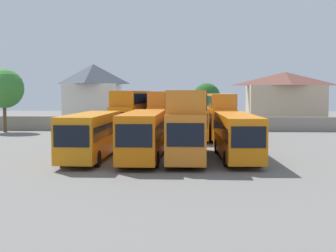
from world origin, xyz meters
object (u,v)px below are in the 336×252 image
object	(u,v)px
bus_4	(236,134)
bus_5	(131,112)
bus_8	(220,114)
tree_behind_wall	(207,97)
house_terrace_left	(93,94)
tree_left_of_lot	(4,89)
bus_7	(194,120)
house_terrace_centre	(285,98)
bus_2	(144,133)
bus_1	(91,133)
bus_3	(188,121)
bus_6	(162,112)

from	to	relation	value
bus_4	bus_5	distance (m)	18.50
bus_8	tree_behind_wall	xyz separation A→B (m)	(-1.10, 12.50, 1.56)
house_terrace_left	tree_left_of_lot	distance (m)	14.90
bus_7	bus_8	xyz separation A→B (m)	(2.76, 0.06, 0.73)
house_terrace_centre	bus_2	bearing A→B (deg)	-114.86
house_terrace_centre	bus_7	bearing A→B (deg)	-122.74
house_terrace_left	house_terrace_centre	world-z (taller)	house_terrace_left
bus_2	bus_7	size ratio (longest dim) A/B	0.99
bus_1	house_terrace_left	size ratio (longest dim) A/B	1.22
tree_left_of_lot	tree_behind_wall	xyz separation A→B (m)	(24.68, 5.50, -1.09)
bus_3	bus_7	xyz separation A→B (m)	(0.40, 15.27, -0.90)
bus_4	tree_left_of_lot	world-z (taller)	tree_left_of_lot
bus_4	bus_5	world-z (taller)	bus_5
house_terrace_centre	tree_behind_wall	world-z (taller)	house_terrace_centre
bus_8	tree_behind_wall	world-z (taller)	tree_behind_wall
bus_6	tree_behind_wall	xyz separation A→B (m)	(5.01, 12.15, 1.42)
house_terrace_centre	tree_behind_wall	size ratio (longest dim) A/B	1.85
bus_3	bus_1	bearing A→B (deg)	-83.61
bus_8	tree_left_of_lot	distance (m)	26.85
bus_2	bus_6	bearing A→B (deg)	179.18
bus_3	tree_left_of_lot	size ratio (longest dim) A/B	1.56
bus_2	tree_left_of_lot	world-z (taller)	tree_left_of_lot
bus_7	house_terrace_left	size ratio (longest dim) A/B	1.32
house_terrace_left	bus_6	bearing A→B (deg)	-59.18
bus_3	house_terrace_left	bearing A→B (deg)	-156.59
bus_1	bus_7	distance (m)	17.58
bus_7	tree_behind_wall	distance (m)	12.87
bus_1	house_terrace_left	world-z (taller)	house_terrace_left
bus_6	tree_behind_wall	distance (m)	13.22
bus_1	tree_behind_wall	bearing A→B (deg)	162.86
bus_1	house_terrace_centre	size ratio (longest dim) A/B	0.97
bus_1	bus_2	bearing A→B (deg)	92.56
bus_1	bus_2	xyz separation A→B (m)	(3.82, 0.14, 0.06)
bus_3	house_terrace_centre	world-z (taller)	house_terrace_centre
bus_1	bus_8	size ratio (longest dim) A/B	1.02
bus_6	bus_8	bearing A→B (deg)	84.59
bus_2	bus_4	world-z (taller)	bus_2
house_terrace_centre	tree_left_of_lot	world-z (taller)	house_terrace_centre
bus_1	bus_4	distance (m)	10.55
bus_7	house_terrace_left	bearing A→B (deg)	-144.53
bus_5	house_terrace_left	bearing A→B (deg)	-153.17
bus_1	bus_6	bearing A→B (deg)	166.55
bus_6	house_terrace_centre	distance (m)	26.24
bus_4	house_terrace_left	distance (m)	38.99
bus_4	house_terrace_centre	bearing A→B (deg)	161.86
bus_2	tree_left_of_lot	bearing A→B (deg)	-139.59
bus_7	house_terrace_left	distance (m)	24.46
bus_5	bus_7	distance (m)	6.75
bus_1	tree_behind_wall	xyz separation A→B (m)	(9.08, 28.49, 2.30)
bus_3	bus_4	world-z (taller)	bus_3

